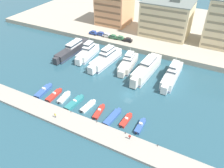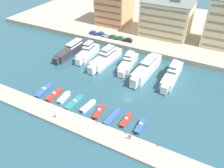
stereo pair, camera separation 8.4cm
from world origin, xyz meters
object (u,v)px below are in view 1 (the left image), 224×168
object	(u,v)px
motorboat_white_mid_left	(64,97)
yacht_ivory_center	(146,69)
motorboat_blue_far_right	(140,126)
motorboat_red_left	(54,95)
motorboat_white_center	(88,106)
car_blue_left	(101,34)
yacht_ivory_center_left	(128,63)
car_green_center	(120,38)
yacht_white_left	(88,52)
yacht_white_center_right	(172,74)
car_green_center_left	(113,37)
car_black_center_right	(128,40)
yacht_charcoal_far_left	(72,49)
motorboat_blue_mid_right	(112,117)
car_blue_far_left	(93,33)
pedestrian_near_edge	(130,136)
car_white_mid_left	(107,35)
yacht_white_mid_left	(106,58)
motorboat_red_center_right	(99,112)
motorboat_blue_far_left	(44,91)
pedestrian_mid_deck	(55,115)
motorboat_teal_center_left	(74,103)
motorboat_red_right	(126,120)

from	to	relation	value
motorboat_white_mid_left	yacht_ivory_center	bearing A→B (deg)	54.36
motorboat_blue_far_right	motorboat_red_left	bearing A→B (deg)	-179.42
motorboat_white_center	car_blue_left	distance (m)	49.13
yacht_ivory_center_left	car_green_center	xyz separation A→B (m)	(-11.59, 17.06, 1.14)
yacht_white_left	yacht_white_center_right	bearing A→B (deg)	-0.38
car_green_center_left	car_black_center_right	bearing A→B (deg)	0.78
yacht_white_center_right	car_black_center_right	xyz separation A→B (m)	(-25.14, 17.54, 0.94)
yacht_charcoal_far_left	motorboat_blue_mid_right	distance (m)	43.22
motorboat_red_left	car_blue_far_left	xyz separation A→B (m)	(-11.89, 44.42, 2.67)
yacht_white_center_right	motorboat_blue_mid_right	distance (m)	29.04
yacht_white_center_right	car_black_center_right	bearing A→B (deg)	145.09
motorboat_blue_far_right	pedestrian_near_edge	distance (m)	5.98
car_white_mid_left	motorboat_red_left	bearing A→B (deg)	-84.16
yacht_white_mid_left	car_white_mid_left	world-z (taller)	yacht_white_mid_left
yacht_ivory_center_left	motorboat_red_center_right	distance (m)	28.12
motorboat_white_mid_left	car_black_center_right	bearing A→B (deg)	86.52
yacht_charcoal_far_left	motorboat_blue_far_left	bearing A→B (deg)	-74.46
motorboat_red_left	pedestrian_near_edge	distance (m)	29.89
motorboat_blue_far_right	pedestrian_mid_deck	bearing A→B (deg)	-159.65
car_white_mid_left	pedestrian_mid_deck	size ratio (longest dim) A/B	2.56
yacht_white_mid_left	car_green_center_left	distance (m)	19.13
car_black_center_right	pedestrian_mid_deck	distance (m)	52.89
yacht_white_left	yacht_ivory_center_left	world-z (taller)	yacht_white_left
car_green_center_left	car_white_mid_left	bearing A→B (deg)	178.80
yacht_ivory_center_left	motorboat_blue_mid_right	world-z (taller)	yacht_ivory_center_left
yacht_ivory_center_left	motorboat_white_mid_left	distance (m)	29.30
yacht_white_mid_left	car_green_center	world-z (taller)	yacht_white_mid_left
motorboat_white_mid_left	car_blue_far_left	size ratio (longest dim) A/B	1.53
motorboat_red_left	motorboat_teal_center_left	xyz separation A→B (m)	(8.14, -0.02, 0.03)
car_green_center	pedestrian_near_edge	distance (m)	57.22
pedestrian_near_edge	car_black_center_right	bearing A→B (deg)	114.61
car_blue_left	car_black_center_right	xyz separation A→B (m)	(14.39, -0.22, 0.00)
yacht_charcoal_far_left	motorboat_teal_center_left	bearing A→B (deg)	-53.32
car_green_center	pedestrian_near_edge	world-z (taller)	car_green_center
yacht_ivory_center	pedestrian_near_edge	distance (m)	32.57
yacht_ivory_center_left	car_blue_far_left	world-z (taller)	yacht_ivory_center_left
yacht_ivory_center	car_green_center_left	xyz separation A→B (m)	(-23.33, 18.38, 0.74)
motorboat_red_left	motorboat_red_right	world-z (taller)	motorboat_red_left
yacht_ivory_center	motorboat_blue_mid_right	distance (m)	26.39
yacht_ivory_center_left	pedestrian_near_edge	xyz separation A→B (m)	(15.36, -33.39, -0.19)
pedestrian_mid_deck	motorboat_blue_far_left	bearing A→B (deg)	145.36
yacht_white_mid_left	car_green_center	size ratio (longest dim) A/B	4.85
yacht_ivory_center	motorboat_blue_far_left	world-z (taller)	yacht_ivory_center
yacht_white_center_right	motorboat_blue_far_right	bearing A→B (deg)	-93.02
yacht_white_left	car_black_center_right	size ratio (longest dim) A/B	3.90
motorboat_blue_far_left	car_black_center_right	world-z (taller)	car_black_center_right
motorboat_teal_center_left	yacht_ivory_center_left	bearing A→B (deg)	78.17
motorboat_white_mid_left	motorboat_blue_far_right	size ratio (longest dim) A/B	1.00
motorboat_red_left	car_green_center	world-z (taller)	car_green_center
yacht_ivory_center	car_green_center	world-z (taller)	yacht_ivory_center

